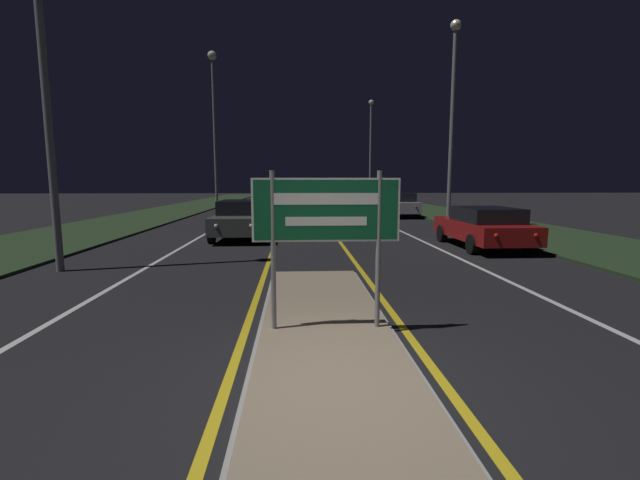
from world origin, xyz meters
The scene contains 18 objects.
ground_plane centered at (0.00, 0.00, 0.00)m, with size 160.00×160.00×0.00m, color black.
median_island centered at (0.00, 1.71, 0.04)m, with size 1.94×7.83×0.10m.
verge_left centered at (-9.50, 20.00, 0.04)m, with size 5.00×100.00×0.08m.
verge_right centered at (9.50, 20.00, 0.04)m, with size 5.00×100.00×0.08m.
centre_line_yellow_left centered at (-1.16, 25.00, 0.00)m, with size 0.12×70.00×0.01m.
centre_line_yellow_right centered at (1.16, 25.00, 0.00)m, with size 0.12×70.00×0.01m.
lane_line_white_left centered at (-4.20, 25.00, 0.00)m, with size 0.12×70.00×0.01m.
lane_line_white_right centered at (4.20, 25.00, 0.00)m, with size 0.12×70.00×0.01m.
edge_line_white_left centered at (-7.20, 25.00, 0.00)m, with size 0.10×70.00×0.01m.
edge_line_white_right centered at (7.20, 25.00, 0.00)m, with size 0.10×70.00×0.01m.
highway_sign centered at (0.00, 1.70, 1.66)m, with size 2.03×0.07×2.20m.
streetlight_left_near centered at (-6.14, 6.39, 6.00)m, with size 0.52×0.52×9.39m.
streetlight_left_far centered at (-6.25, 27.85, 7.69)m, with size 0.62×0.62×11.32m.
streetlight_right_near centered at (6.60, 15.19, 5.60)m, with size 0.47×0.47×9.15m.
streetlight_right_far centered at (6.47, 35.59, 5.75)m, with size 0.46×0.46×9.54m.
car_receding_0 centered at (5.75, 9.53, 0.70)m, with size 1.99×4.42×1.33m.
car_receding_1 centered at (5.88, 22.04, 0.78)m, with size 1.98×4.30×1.48m.
car_approaching_0 centered at (-2.49, 12.36, 0.75)m, with size 2.01×4.32×1.44m.
Camera 1 is at (-0.41, -4.12, 2.15)m, focal length 24.00 mm.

